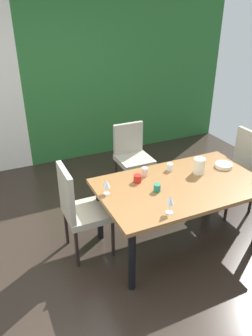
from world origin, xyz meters
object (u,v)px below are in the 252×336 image
Objects in this scene: cup_near_shelf at (157,188)px; cup_left at (170,167)px; chair_right_far at (238,168)px; dining_table at (181,191)px; cup_east at (138,178)px; wine_glass_rear at (106,184)px; chair_head_far at (132,154)px; serving_bowl_south at (224,165)px; chair_left_far at (79,207)px; wine_glass_right at (170,201)px; pitcher_north at (199,166)px; cup_front at (145,172)px.

cup_near_shelf is 0.47m from cup_left.
chair_right_far reaches higher than cup_left.
dining_table is 21.96× the size of cup_left.
dining_table is at bearing -30.19° from cup_east.
chair_right_far is at bearing 12.34° from cup_near_shelf.
wine_glass_rear is 1.79× the size of cup_east.
chair_head_far is 1.37m from chair_right_far.
cup_left is at bearing 162.58° from serving_bowl_south.
chair_right_far is 0.43m from serving_bowl_south.
wine_glass_right is (0.63, -0.65, 0.29)m from chair_left_far.
pitcher_north reaches higher than serving_bowl_south.
chair_right_far is (1.00, 0.27, -0.08)m from dining_table.
cup_east is 0.93× the size of cup_front.
cup_near_shelf is (0.46, -0.17, -0.07)m from wine_glass_rear.
chair_head_far is 5.37× the size of pitcher_north.
chair_left_far is (-1.00, 0.27, -0.09)m from dining_table.
dining_table is 0.65m from serving_bowl_south.
serving_bowl_south is (-0.37, -0.14, 0.18)m from chair_right_far.
cup_front is (0.50, 0.17, -0.06)m from wine_glass_rear.
chair_right_far is 1.28m from cup_front.
wine_glass_right is 1.01× the size of pitcher_north.
dining_table is at bearing -50.88° from cup_front.
dining_table is 0.43m from cup_front.
chair_right_far is at bearing 90.00° from chair_left_far.
dining_table is at bearing 75.11° from chair_left_far.
cup_east is at bearing 91.72° from chair_right_far.
wine_glass_rear is 0.49m from cup_near_shelf.
wine_glass_right is 0.81m from cup_left.
chair_head_far reaches higher than wine_glass_right.
chair_left_far is 5.24× the size of serving_bowl_south.
chair_head_far is (0.04, 1.24, -0.11)m from dining_table.
pitcher_north reaches higher than cup_near_shelf.
cup_left reaches higher than cup_near_shelf.
cup_front is 0.30m from cup_left.
cup_east is at bearing -144.97° from cup_front.
wine_glass_right is 2.36× the size of cup_near_shelf.
serving_bowl_south is at bearing 118.01° from chair_head_far.
chair_head_far is 4.84× the size of serving_bowl_south.
cup_near_shelf is 0.95× the size of cup_left.
chair_left_far is at bearing 154.16° from wine_glass_rear.
chair_head_far is at bearing 133.09° from chair_left_far.
wine_glass_rear is (-1.76, -0.12, 0.26)m from chair_right_far.
wine_glass_right is at bearing 115.05° from chair_right_far.
wine_glass_rear reaches higher than cup_near_shelf.
dining_table is 0.46m from cup_east.
cup_east is at bearing 171.52° from pitcher_north.
cup_near_shelf is at bearing -96.69° from cup_front.
cup_left is at bearing -1.22° from cup_front.
chair_head_far is 5.33× the size of wine_glass_right.
cup_left is (-0.96, 0.04, 0.20)m from chair_right_far.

